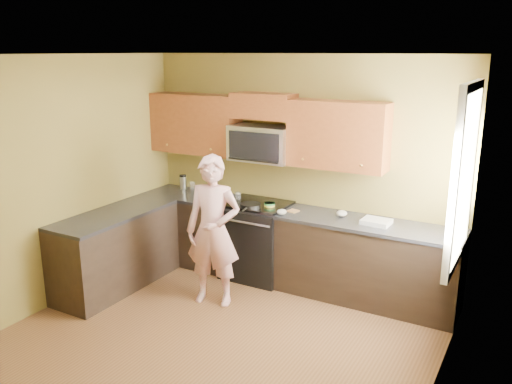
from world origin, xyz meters
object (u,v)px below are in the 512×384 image
Objects in this scene: stove at (257,240)px; butter_tub at (269,209)px; microwave at (262,161)px; travel_mug at (183,189)px; frying_pan at (251,208)px; woman at (213,231)px.

butter_tub is at bearing -15.89° from stove.
microwave reaches higher than travel_mug.
frying_pan is 1.34m from travel_mug.
stove is 0.52m from frying_pan.
frying_pan is (0.11, 0.63, 0.12)m from woman.
woman is 1.56m from travel_mug.
woman reaches higher than travel_mug.
woman is at bearing -94.18° from microwave.
butter_tub is (0.17, 0.16, -0.03)m from frying_pan.
stove is 4.84× the size of travel_mug.
woman is 3.95× the size of frying_pan.
microwave is at bearing 138.17° from butter_tub.
microwave is 0.46× the size of woman.
frying_pan is (0.04, -0.34, -0.50)m from microwave.
stove is 1.25× the size of microwave.
travel_mug is at bearing 177.41° from microwave.
woman reaches higher than microwave.
frying_pan is 0.23m from butter_tub.
frying_pan is at bearing -80.14° from stove.
butter_tub is (0.20, -0.06, 0.45)m from stove.
travel_mug is at bearing 170.59° from butter_tub.
butter_tub is at bearing 35.47° from frying_pan.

